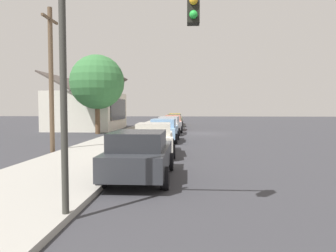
{
  "coord_description": "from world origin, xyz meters",
  "views": [
    {
      "loc": [
        -29.46,
        1.1,
        2.32
      ],
      "look_at": [
        -3.2,
        2.72,
        0.85
      ],
      "focal_mm": 34.22,
      "sensor_mm": 36.0,
      "label": 1
    }
  ],
  "objects_px": {
    "fire_hydrant_red": "(161,124)",
    "utility_pole_wooden": "(51,77)",
    "car_ivory": "(154,138)",
    "traffic_light_main": "(115,49)",
    "car_charcoal": "(140,154)",
    "car_mustard": "(175,119)",
    "shade_tree": "(97,82)",
    "car_skyblue": "(164,130)",
    "car_silver": "(170,125)",
    "car_coral": "(173,122)",
    "car_olive": "(175,120)"
  },
  "relations": [
    {
      "from": "utility_pole_wooden",
      "to": "fire_hydrant_red",
      "type": "xyz_separation_m",
      "value": [
        20.52,
        -4.0,
        -3.43
      ]
    },
    {
      "from": "car_skyblue",
      "to": "traffic_light_main",
      "type": "height_order",
      "value": "traffic_light_main"
    },
    {
      "from": "car_ivory",
      "to": "fire_hydrant_red",
      "type": "distance_m",
      "value": 21.14
    },
    {
      "from": "car_skyblue",
      "to": "car_coral",
      "type": "height_order",
      "value": "same"
    },
    {
      "from": "utility_pole_wooden",
      "to": "fire_hydrant_red",
      "type": "distance_m",
      "value": 21.18
    },
    {
      "from": "utility_pole_wooden",
      "to": "fire_hydrant_red",
      "type": "height_order",
      "value": "utility_pole_wooden"
    },
    {
      "from": "utility_pole_wooden",
      "to": "car_mustard",
      "type": "bearing_deg",
      "value": -10.31
    },
    {
      "from": "shade_tree",
      "to": "fire_hydrant_red",
      "type": "bearing_deg",
      "value": -30.24
    },
    {
      "from": "car_ivory",
      "to": "traffic_light_main",
      "type": "bearing_deg",
      "value": 177.91
    },
    {
      "from": "car_olive",
      "to": "car_mustard",
      "type": "relative_size",
      "value": 1.03
    },
    {
      "from": "car_ivory",
      "to": "traffic_light_main",
      "type": "relative_size",
      "value": 0.9
    },
    {
      "from": "car_mustard",
      "to": "traffic_light_main",
      "type": "bearing_deg",
      "value": 179.91
    },
    {
      "from": "car_charcoal",
      "to": "fire_hydrant_red",
      "type": "bearing_deg",
      "value": 3.3
    },
    {
      "from": "car_mustard",
      "to": "shade_tree",
      "type": "height_order",
      "value": "shade_tree"
    },
    {
      "from": "car_silver",
      "to": "shade_tree",
      "type": "distance_m",
      "value": 7.54
    },
    {
      "from": "traffic_light_main",
      "to": "fire_hydrant_red",
      "type": "height_order",
      "value": "traffic_light_main"
    },
    {
      "from": "car_coral",
      "to": "car_olive",
      "type": "bearing_deg",
      "value": -1.55
    },
    {
      "from": "car_skyblue",
      "to": "utility_pole_wooden",
      "type": "height_order",
      "value": "utility_pole_wooden"
    },
    {
      "from": "car_olive",
      "to": "utility_pole_wooden",
      "type": "distance_m",
      "value": 24.38
    },
    {
      "from": "car_coral",
      "to": "car_mustard",
      "type": "height_order",
      "value": "same"
    },
    {
      "from": "car_mustard",
      "to": "traffic_light_main",
      "type": "height_order",
      "value": "traffic_light_main"
    },
    {
      "from": "car_silver",
      "to": "car_charcoal",
      "type": "bearing_deg",
      "value": -176.64
    },
    {
      "from": "car_charcoal",
      "to": "car_mustard",
      "type": "bearing_deg",
      "value": 0.32
    },
    {
      "from": "car_coral",
      "to": "fire_hydrant_red",
      "type": "distance_m",
      "value": 3.36
    },
    {
      "from": "car_mustard",
      "to": "shade_tree",
      "type": "relative_size",
      "value": 0.66
    },
    {
      "from": "car_mustard",
      "to": "utility_pole_wooden",
      "type": "distance_m",
      "value": 29.94
    },
    {
      "from": "car_ivory",
      "to": "utility_pole_wooden",
      "type": "distance_m",
      "value": 6.29
    },
    {
      "from": "car_skyblue",
      "to": "car_coral",
      "type": "bearing_deg",
      "value": 0.5
    },
    {
      "from": "shade_tree",
      "to": "traffic_light_main",
      "type": "distance_m",
      "value": 22.98
    },
    {
      "from": "car_charcoal",
      "to": "traffic_light_main",
      "type": "relative_size",
      "value": 0.87
    },
    {
      "from": "car_ivory",
      "to": "car_silver",
      "type": "bearing_deg",
      "value": -3.76
    },
    {
      "from": "fire_hydrant_red",
      "to": "car_skyblue",
      "type": "bearing_deg",
      "value": -174.35
    },
    {
      "from": "car_skyblue",
      "to": "traffic_light_main",
      "type": "relative_size",
      "value": 0.87
    },
    {
      "from": "car_ivory",
      "to": "traffic_light_main",
      "type": "xyz_separation_m",
      "value": [
        -9.44,
        -0.22,
        2.68
      ]
    },
    {
      "from": "shade_tree",
      "to": "fire_hydrant_red",
      "type": "xyz_separation_m",
      "value": [
        8.56,
        -4.99,
        -4.13
      ]
    },
    {
      "from": "shade_tree",
      "to": "utility_pole_wooden",
      "type": "bearing_deg",
      "value": -175.26
    },
    {
      "from": "car_charcoal",
      "to": "car_silver",
      "type": "bearing_deg",
      "value": 0.07
    },
    {
      "from": "car_charcoal",
      "to": "car_silver",
      "type": "xyz_separation_m",
      "value": [
        17.94,
        0.03,
        0.0
      ]
    },
    {
      "from": "car_silver",
      "to": "shade_tree",
      "type": "xyz_separation_m",
      "value": [
        0.06,
        6.5,
        3.81
      ]
    },
    {
      "from": "car_skyblue",
      "to": "car_olive",
      "type": "relative_size",
      "value": 0.93
    },
    {
      "from": "shade_tree",
      "to": "traffic_light_main",
      "type": "relative_size",
      "value": 1.36
    },
    {
      "from": "car_charcoal",
      "to": "car_mustard",
      "type": "height_order",
      "value": "same"
    },
    {
      "from": "car_coral",
      "to": "fire_hydrant_red",
      "type": "height_order",
      "value": "car_coral"
    },
    {
      "from": "car_coral",
      "to": "car_mustard",
      "type": "distance_m",
      "value": 11.75
    },
    {
      "from": "car_charcoal",
      "to": "car_skyblue",
      "type": "distance_m",
      "value": 11.71
    },
    {
      "from": "car_silver",
      "to": "car_skyblue",
      "type": "bearing_deg",
      "value": -177.14
    },
    {
      "from": "car_skyblue",
      "to": "car_mustard",
      "type": "xyz_separation_m",
      "value": [
        23.65,
        0.14,
        0.0
      ]
    },
    {
      "from": "car_charcoal",
      "to": "car_ivory",
      "type": "relative_size",
      "value": 0.97
    },
    {
      "from": "fire_hydrant_red",
      "to": "utility_pole_wooden",
      "type": "bearing_deg",
      "value": 168.97
    },
    {
      "from": "car_charcoal",
      "to": "shade_tree",
      "type": "bearing_deg",
      "value": 19.92
    }
  ]
}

